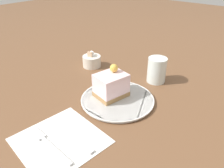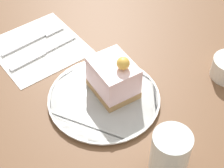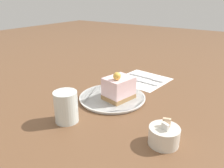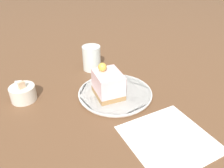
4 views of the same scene
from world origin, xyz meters
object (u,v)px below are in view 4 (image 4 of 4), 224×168
(fork, at_px, (172,148))
(drinking_glass, at_px, (92,58))
(sugar_bowl, at_px, (23,93))
(knife, at_px, (167,128))
(plate, at_px, (116,94))
(cake_slice, at_px, (107,83))

(fork, xyz_separation_m, drinking_glass, (0.47, -0.05, 0.04))
(fork, distance_m, sugar_bowl, 0.47)
(fork, height_order, knife, same)
(knife, bearing_deg, sugar_bowl, 41.83)
(sugar_bowl, height_order, drinking_glass, drinking_glass)
(plate, distance_m, sugar_bowl, 0.30)
(cake_slice, bearing_deg, plate, -92.43)
(cake_slice, bearing_deg, knife, -155.33)
(plate, xyz_separation_m, cake_slice, (0.01, 0.03, 0.05))
(fork, bearing_deg, sugar_bowl, 33.83)
(plate, bearing_deg, fork, 175.37)
(fork, relative_size, knife, 0.94)
(drinking_glass, bearing_deg, cake_slice, 164.17)
(cake_slice, height_order, fork, cake_slice)
(knife, height_order, sugar_bowl, sugar_bowl)
(knife, height_order, drinking_glass, drinking_glass)
(plate, relative_size, sugar_bowl, 3.08)
(plate, bearing_deg, drinking_glass, -7.91)
(plate, relative_size, knife, 1.29)
(cake_slice, xyz_separation_m, fork, (-0.27, -0.01, -0.05))
(fork, bearing_deg, drinking_glass, -2.13)
(plate, relative_size, fork, 1.37)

